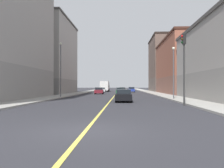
# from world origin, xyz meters

# --- Properties ---
(ground_plane) EXTENTS (400.00, 400.00, 0.00)m
(ground_plane) POSITION_xyz_m (0.00, 0.00, 0.00)
(ground_plane) COLOR #2B2B30
(ground_plane) RESTS_ON ground
(sidewalk_left) EXTENTS (3.08, 168.00, 0.15)m
(sidewalk_left) POSITION_xyz_m (8.84, 49.00, 0.07)
(sidewalk_left) COLOR #9E9B93
(sidewalk_left) RESTS_ON ground
(sidewalk_right) EXTENTS (3.08, 168.00, 0.15)m
(sidewalk_right) POSITION_xyz_m (-8.84, 49.00, 0.07)
(sidewalk_right) COLOR #9E9B93
(sidewalk_right) RESTS_ON ground
(lane_center_stripe) EXTENTS (0.16, 154.00, 0.01)m
(lane_center_stripe) POSITION_xyz_m (0.00, 49.00, 0.01)
(lane_center_stripe) COLOR #E5D14C
(lane_center_stripe) RESTS_ON ground
(building_left_mid) EXTENTS (10.78, 22.33, 11.93)m
(building_left_mid) POSITION_xyz_m (15.62, 41.81, 5.97)
(building_left_mid) COLOR brown
(building_left_mid) RESTS_ON ground
(building_left_far) EXTENTS (10.78, 16.95, 16.63)m
(building_left_far) POSITION_xyz_m (15.62, 62.90, 8.33)
(building_left_far) COLOR brown
(building_left_far) RESTS_ON ground
(building_right_midblock) EXTENTS (10.78, 17.72, 16.45)m
(building_right_midblock) POSITION_xyz_m (-15.62, 41.91, 8.24)
(building_right_midblock) COLOR gray
(building_right_midblock) RESTS_ON ground
(traffic_light_left_near) EXTENTS (0.40, 0.32, 6.36)m
(traffic_light_left_near) POSITION_xyz_m (6.88, 11.58, 4.09)
(traffic_light_left_near) COLOR #2D2D2D
(traffic_light_left_near) RESTS_ON ground
(street_lamp_left_near) EXTENTS (0.36, 0.36, 6.55)m
(street_lamp_left_near) POSITION_xyz_m (7.90, 20.42, 4.16)
(street_lamp_left_near) COLOR #4C4C51
(street_lamp_left_near) RESTS_ON ground
(street_lamp_right_near) EXTENTS (0.36, 0.36, 8.19)m
(street_lamp_right_near) POSITION_xyz_m (-7.90, 25.27, 5.03)
(street_lamp_right_near) COLOR #4C4C51
(street_lamp_right_near) RESTS_ON ground
(car_green) EXTENTS (1.91, 4.10, 1.39)m
(car_green) POSITION_xyz_m (0.95, 40.78, 0.68)
(car_green) COLOR #1E6B38
(car_green) RESTS_ON ground
(car_white) EXTENTS (2.00, 4.01, 1.28)m
(car_white) POSITION_xyz_m (-4.21, 53.47, 0.62)
(car_white) COLOR white
(car_white) RESTS_ON ground
(car_orange) EXTENTS (1.83, 3.92, 1.37)m
(car_orange) POSITION_xyz_m (1.32, 47.44, 0.66)
(car_orange) COLOR orange
(car_orange) RESTS_ON ground
(car_maroon) EXTENTS (1.98, 4.32, 1.42)m
(car_maroon) POSITION_xyz_m (-3.66, 40.69, 0.69)
(car_maroon) COLOR maroon
(car_maroon) RESTS_ON ground
(car_red) EXTENTS (2.00, 4.35, 1.27)m
(car_red) POSITION_xyz_m (1.20, 69.35, 0.62)
(car_red) COLOR red
(car_red) RESTS_ON ground
(car_blue) EXTENTS (1.99, 4.59, 1.41)m
(car_blue) POSITION_xyz_m (3.97, 56.29, 0.68)
(car_blue) COLOR #23389E
(car_blue) RESTS_ON ground
(car_black) EXTENTS (1.87, 4.18, 1.38)m
(car_black) POSITION_xyz_m (1.57, 16.58, 0.68)
(car_black) COLOR black
(car_black) RESTS_ON ground
(box_truck) EXTENTS (2.51, 7.71, 3.13)m
(box_truck) POSITION_xyz_m (-3.99, 61.23, 1.65)
(box_truck) COLOR beige
(box_truck) RESTS_ON ground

